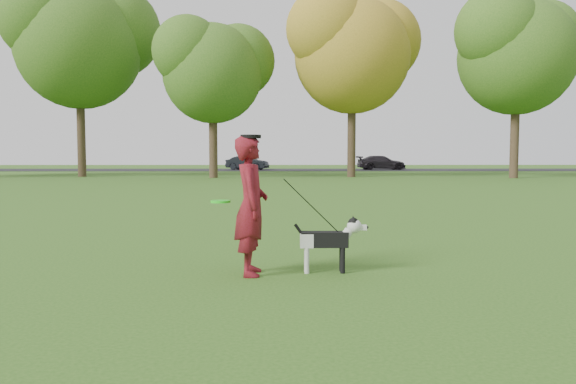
{
  "coord_description": "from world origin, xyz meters",
  "views": [
    {
      "loc": [
        -0.1,
        -6.52,
        1.42
      ],
      "look_at": [
        -0.02,
        0.22,
        0.95
      ],
      "focal_mm": 35.0,
      "sensor_mm": 36.0,
      "label": 1
    }
  ],
  "objects_px": {
    "car_right": "(381,163)",
    "car_mid": "(247,163)",
    "man": "(251,206)",
    "dog": "(330,238)"
  },
  "relations": [
    {
      "from": "car_right",
      "to": "car_mid",
      "type": "bearing_deg",
      "value": 83.78
    },
    {
      "from": "man",
      "to": "car_right",
      "type": "height_order",
      "value": "man"
    },
    {
      "from": "car_mid",
      "to": "car_right",
      "type": "distance_m",
      "value": 11.14
    },
    {
      "from": "man",
      "to": "car_right",
      "type": "relative_size",
      "value": 0.4
    },
    {
      "from": "man",
      "to": "car_mid",
      "type": "height_order",
      "value": "man"
    },
    {
      "from": "man",
      "to": "car_right",
      "type": "bearing_deg",
      "value": -14.25
    },
    {
      "from": "car_right",
      "to": "man",
      "type": "bearing_deg",
      "value": 161.61
    },
    {
      "from": "man",
      "to": "dog",
      "type": "relative_size",
      "value": 1.83
    },
    {
      "from": "man",
      "to": "car_right",
      "type": "distance_m",
      "value": 40.96
    },
    {
      "from": "dog",
      "to": "car_mid",
      "type": "relative_size",
      "value": 0.25
    }
  ]
}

